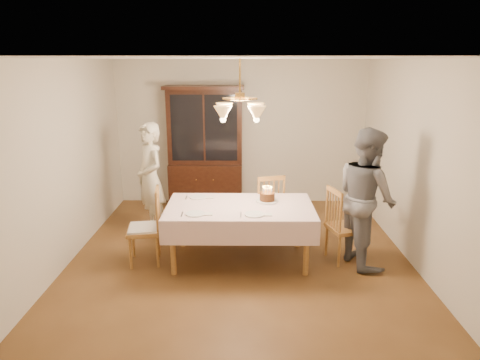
{
  "coord_description": "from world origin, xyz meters",
  "views": [
    {
      "loc": [
        0.04,
        -5.24,
        2.57
      ],
      "look_at": [
        0.0,
        0.2,
        1.05
      ],
      "focal_mm": 32.0,
      "sensor_mm": 36.0,
      "label": 1
    }
  ],
  "objects_px": {
    "chair_far_side": "(267,210)",
    "elderly_woman": "(150,179)",
    "dining_table": "(240,211)",
    "birthday_cake": "(267,197)",
    "china_hutch": "(205,150)"
  },
  "relations": [
    {
      "from": "dining_table",
      "to": "elderly_woman",
      "type": "xyz_separation_m",
      "value": [
        -1.37,
        0.99,
        0.17
      ]
    },
    {
      "from": "chair_far_side",
      "to": "elderly_woman",
      "type": "distance_m",
      "value": 1.82
    },
    {
      "from": "elderly_woman",
      "to": "birthday_cake",
      "type": "height_order",
      "value": "elderly_woman"
    },
    {
      "from": "chair_far_side",
      "to": "birthday_cake",
      "type": "bearing_deg",
      "value": -93.27
    },
    {
      "from": "chair_far_side",
      "to": "birthday_cake",
      "type": "height_order",
      "value": "chair_far_side"
    },
    {
      "from": "dining_table",
      "to": "chair_far_side",
      "type": "bearing_deg",
      "value": 62.08
    },
    {
      "from": "dining_table",
      "to": "birthday_cake",
      "type": "distance_m",
      "value": 0.43
    },
    {
      "from": "chair_far_side",
      "to": "elderly_woman",
      "type": "bearing_deg",
      "value": 172.02
    },
    {
      "from": "dining_table",
      "to": "birthday_cake",
      "type": "xyz_separation_m",
      "value": [
        0.36,
        0.19,
        0.13
      ]
    },
    {
      "from": "dining_table",
      "to": "birthday_cake",
      "type": "height_order",
      "value": "birthday_cake"
    },
    {
      "from": "chair_far_side",
      "to": "dining_table",
      "type": "bearing_deg",
      "value": -117.92
    },
    {
      "from": "elderly_woman",
      "to": "birthday_cake",
      "type": "bearing_deg",
      "value": 29.68
    },
    {
      "from": "china_hutch",
      "to": "elderly_woman",
      "type": "distance_m",
      "value": 1.47
    },
    {
      "from": "china_hutch",
      "to": "birthday_cake",
      "type": "xyz_separation_m",
      "value": [
        1.0,
        -2.06,
        -0.23
      ]
    },
    {
      "from": "dining_table",
      "to": "elderly_woman",
      "type": "bearing_deg",
      "value": 144.02
    }
  ]
}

